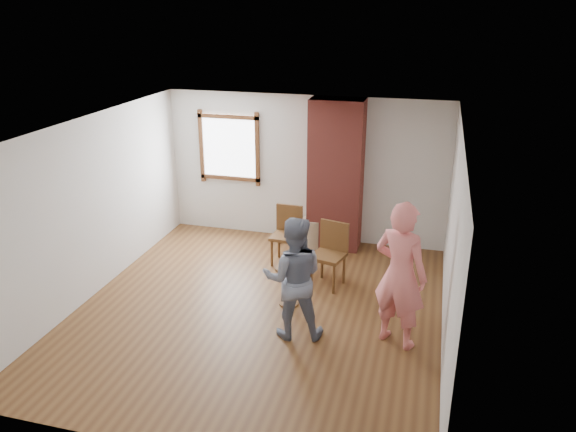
# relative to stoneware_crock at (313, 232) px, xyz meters

# --- Properties ---
(ground) EXTENTS (5.50, 5.50, 0.00)m
(ground) POSITION_rel_stoneware_crock_xyz_m (-0.25, -2.40, -0.25)
(ground) COLOR brown
(ground) RESTS_ON ground
(room_shell) EXTENTS (5.04, 5.52, 2.62)m
(room_shell) POSITION_rel_stoneware_crock_xyz_m (-0.31, -1.79, 1.56)
(room_shell) COLOR silver
(room_shell) RESTS_ON ground
(brick_chimney) EXTENTS (0.90, 0.50, 2.60)m
(brick_chimney) POSITION_rel_stoneware_crock_xyz_m (0.35, 0.10, 1.05)
(brick_chimney) COLOR #A6433B
(brick_chimney) RESTS_ON ground
(stoneware_crock) EXTENTS (0.47, 0.47, 0.50)m
(stoneware_crock) POSITION_rel_stoneware_crock_xyz_m (0.00, 0.00, 0.00)
(stoneware_crock) COLOR tan
(stoneware_crock) RESTS_ON ground
(dark_pot) EXTENTS (0.14, 0.14, 0.14)m
(dark_pot) POSITION_rel_stoneware_crock_xyz_m (-0.60, 0.00, -0.18)
(dark_pot) COLOR black
(dark_pot) RESTS_ON ground
(dining_chair_left) EXTENTS (0.47, 0.47, 0.96)m
(dining_chair_left) POSITION_rel_stoneware_crock_xyz_m (-0.28, -0.74, 0.28)
(dining_chair_left) COLOR brown
(dining_chair_left) RESTS_ON ground
(dining_chair_right) EXTENTS (0.56, 0.56, 0.98)m
(dining_chair_right) POSITION_rel_stoneware_crock_xyz_m (0.56, -1.33, 0.30)
(dining_chair_right) COLOR brown
(dining_chair_right) RESTS_ON ground
(side_table) EXTENTS (0.40, 0.40, 0.60)m
(side_table) POSITION_rel_stoneware_crock_xyz_m (0.12, -2.12, 0.15)
(side_table) COLOR brown
(side_table) RESTS_ON ground
(cake_plate) EXTENTS (0.18, 0.18, 0.01)m
(cake_plate) POSITION_rel_stoneware_crock_xyz_m (0.12, -2.12, 0.35)
(cake_plate) COLOR white
(cake_plate) RESTS_ON side_table
(cake_slice) EXTENTS (0.08, 0.07, 0.06)m
(cake_slice) POSITION_rel_stoneware_crock_xyz_m (0.13, -2.12, 0.39)
(cake_slice) COLOR silver
(cake_slice) RESTS_ON cake_plate
(man) EXTENTS (0.91, 0.78, 1.63)m
(man) POSITION_rel_stoneware_crock_xyz_m (0.37, -2.85, 0.56)
(man) COLOR #121A33
(man) RESTS_ON ground
(person_pink) EXTENTS (0.82, 0.69, 1.90)m
(person_pink) POSITION_rel_stoneware_crock_xyz_m (1.67, -2.69, 0.70)
(person_pink) COLOR #F77D7B
(person_pink) RESTS_ON ground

